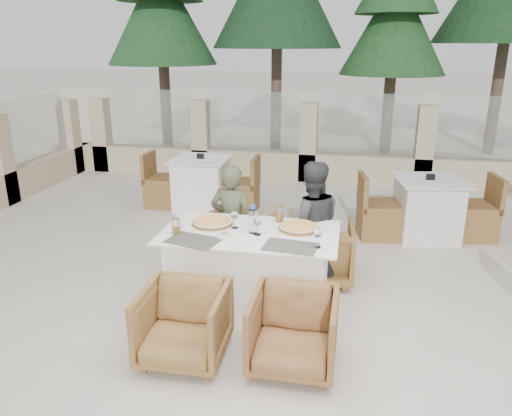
% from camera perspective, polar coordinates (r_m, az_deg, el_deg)
% --- Properties ---
extents(ground, '(80.00, 80.00, 0.00)m').
position_cam_1_polar(ground, '(4.79, 0.34, -11.69)').
color(ground, beige).
rests_on(ground, ground).
extents(sand_patch, '(30.00, 16.00, 0.01)m').
position_cam_1_polar(sand_patch, '(18.25, 8.59, 10.68)').
color(sand_patch, beige).
rests_on(sand_patch, ground).
extents(perimeter_wall_far, '(10.00, 0.34, 1.60)m').
position_cam_1_polar(perimeter_wall_far, '(9.05, 6.00, 8.12)').
color(perimeter_wall_far, '#C2AD89').
rests_on(perimeter_wall_far, ground).
extents(pine_far_left, '(2.42, 2.42, 5.50)m').
position_cam_1_polar(pine_far_left, '(11.87, -10.76, 19.80)').
color(pine_far_left, '#204C24').
rests_on(pine_far_left, ground).
extents(pine_mid_left, '(2.86, 2.86, 6.50)m').
position_cam_1_polar(pine_mid_left, '(11.74, 2.46, 22.55)').
color(pine_mid_left, '#183A1E').
rests_on(pine_mid_left, ground).
extents(pine_centre, '(2.20, 2.20, 5.00)m').
position_cam_1_polar(pine_centre, '(11.30, 15.48, 18.29)').
color(pine_centre, '#224F23').
rests_on(pine_centre, ground).
extents(dining_table, '(1.60, 0.90, 0.77)m').
position_cam_1_polar(dining_table, '(4.68, -0.70, -7.15)').
color(dining_table, white).
rests_on(dining_table, ground).
extents(placemat_near_left, '(0.51, 0.40, 0.00)m').
position_cam_1_polar(placemat_near_left, '(4.36, -7.18, -3.70)').
color(placemat_near_left, '#504C45').
rests_on(placemat_near_left, dining_table).
extents(placemat_near_right, '(0.48, 0.35, 0.00)m').
position_cam_1_polar(placemat_near_right, '(4.21, 3.97, -4.42)').
color(placemat_near_right, '#58534B').
rests_on(placemat_near_right, dining_table).
extents(pizza_left, '(0.42, 0.42, 0.05)m').
position_cam_1_polar(pizza_left, '(4.72, -5.01, -1.58)').
color(pizza_left, orange).
rests_on(pizza_left, dining_table).
extents(pizza_right, '(0.38, 0.38, 0.05)m').
position_cam_1_polar(pizza_right, '(4.59, 4.86, -2.18)').
color(pizza_right, orange).
rests_on(pizza_right, dining_table).
extents(water_bottle, '(0.08, 0.08, 0.26)m').
position_cam_1_polar(water_bottle, '(4.46, -0.34, -1.28)').
color(water_bottle, '#C2E5FF').
rests_on(water_bottle, dining_table).
extents(wine_glass_centre, '(0.09, 0.09, 0.18)m').
position_cam_1_polar(wine_glass_centre, '(4.59, -2.47, -1.23)').
color(wine_glass_centre, white).
rests_on(wine_glass_centre, dining_table).
extents(wine_glass_near, '(0.09, 0.09, 0.18)m').
position_cam_1_polar(wine_glass_near, '(4.42, 0.16, -1.98)').
color(wine_glass_near, silver).
rests_on(wine_glass_near, dining_table).
extents(wine_glass_corner, '(0.09, 0.09, 0.18)m').
position_cam_1_polar(wine_glass_corner, '(4.18, 7.07, -3.34)').
color(wine_glass_corner, white).
rests_on(wine_glass_corner, dining_table).
extents(beer_glass_left, '(0.09, 0.09, 0.15)m').
position_cam_1_polar(beer_glass_left, '(4.51, -9.14, -2.07)').
color(beer_glass_left, gold).
rests_on(beer_glass_left, dining_table).
extents(beer_glass_right, '(0.10, 0.10, 0.16)m').
position_cam_1_polar(beer_glass_right, '(4.76, 2.71, -0.69)').
color(beer_glass_right, orange).
rests_on(beer_glass_right, dining_table).
extents(olive_dish, '(0.15, 0.15, 0.04)m').
position_cam_1_polar(olive_dish, '(4.41, -3.61, -3.07)').
color(olive_dish, silver).
rests_on(olive_dish, dining_table).
extents(armchair_far_left, '(0.89, 0.90, 0.64)m').
position_cam_1_polar(armchair_far_left, '(5.53, -2.20, -3.73)').
color(armchair_far_left, '#935F35').
rests_on(armchair_far_left, ground).
extents(armchair_far_right, '(0.72, 0.74, 0.64)m').
position_cam_1_polar(armchair_far_right, '(5.30, 7.33, -4.87)').
color(armchair_far_right, brown).
rests_on(armchair_far_right, ground).
extents(armchair_near_left, '(0.66, 0.68, 0.61)m').
position_cam_1_polar(armchair_near_left, '(4.05, -8.28, -12.99)').
color(armchair_near_left, olive).
rests_on(armchair_near_left, ground).
extents(armchair_near_right, '(0.66, 0.68, 0.61)m').
position_cam_1_polar(armchair_near_right, '(3.93, 4.29, -13.87)').
color(armchair_near_right, brown).
rests_on(armchair_near_right, ground).
extents(diner_left, '(0.48, 0.33, 1.24)m').
position_cam_1_polar(diner_left, '(5.17, -2.76, -1.76)').
color(diner_left, '#484B37').
rests_on(diner_left, ground).
extents(diner_right, '(0.75, 0.64, 1.32)m').
position_cam_1_polar(diner_right, '(5.02, 6.26, -2.02)').
color(diner_right, '#35383A').
rests_on(diner_right, ground).
extents(bg_table_a, '(1.64, 0.82, 0.77)m').
position_cam_1_polar(bg_table_a, '(7.55, -6.26, 2.80)').
color(bg_table_a, white).
rests_on(bg_table_a, ground).
extents(bg_table_b, '(1.75, 1.06, 0.77)m').
position_cam_1_polar(bg_table_b, '(6.72, 18.94, -0.08)').
color(bg_table_b, silver).
rests_on(bg_table_b, ground).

